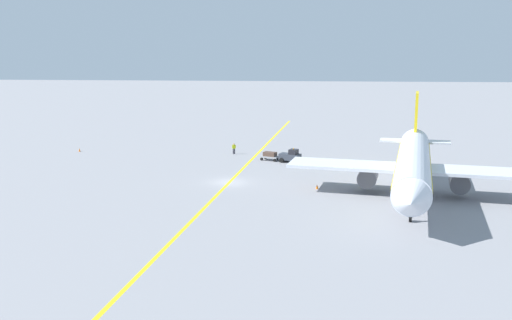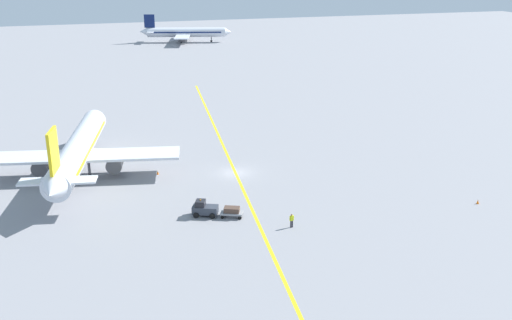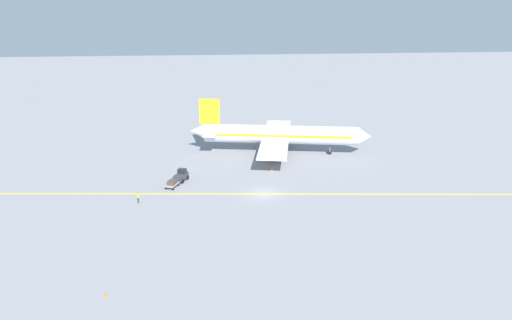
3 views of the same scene
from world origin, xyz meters
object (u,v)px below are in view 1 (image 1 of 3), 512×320
(airplane_at_gate, at_px, (413,164))
(ground_crew_worker, at_px, (234,148))
(traffic_cone_mid_apron, at_px, (317,187))
(baggage_tug_dark, at_px, (291,156))
(traffic_cone_near_nose, at_px, (80,150))
(baggage_cart_trailing, at_px, (270,155))

(airplane_at_gate, distance_m, ground_crew_worker, 33.56)
(ground_crew_worker, bearing_deg, traffic_cone_mid_apron, 119.66)
(baggage_tug_dark, bearing_deg, traffic_cone_mid_apron, 102.45)
(baggage_tug_dark, relative_size, ground_crew_worker, 1.99)
(airplane_at_gate, distance_m, traffic_cone_mid_apron, 11.40)
(traffic_cone_near_nose, distance_m, traffic_cone_mid_apron, 43.03)
(baggage_cart_trailing, bearing_deg, ground_crew_worker, -38.79)
(ground_crew_worker, height_order, traffic_cone_near_nose, ground_crew_worker)
(baggage_cart_trailing, bearing_deg, traffic_cone_mid_apron, 110.95)
(baggage_tug_dark, height_order, traffic_cone_near_nose, baggage_tug_dark)
(traffic_cone_near_nose, relative_size, traffic_cone_mid_apron, 1.00)
(baggage_cart_trailing, height_order, traffic_cone_mid_apron, baggage_cart_trailing)
(traffic_cone_near_nose, height_order, traffic_cone_mid_apron, same)
(ground_crew_worker, xyz_separation_m, traffic_cone_near_nose, (24.67, -0.20, -0.63))
(airplane_at_gate, bearing_deg, baggage_tug_dark, -52.71)
(airplane_at_gate, xyz_separation_m, baggage_cart_trailing, (17.05, -19.68, -2.95))
(airplane_at_gate, relative_size, baggage_cart_trailing, 12.04)
(baggage_tug_dark, bearing_deg, traffic_cone_near_nose, -10.44)
(traffic_cone_near_nose, bearing_deg, baggage_cart_trailing, 170.87)
(airplane_at_gate, bearing_deg, traffic_cone_mid_apron, -14.20)
(airplane_at_gate, height_order, baggage_cart_trailing, airplane_at_gate)
(baggage_tug_dark, height_order, traffic_cone_mid_apron, baggage_tug_dark)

